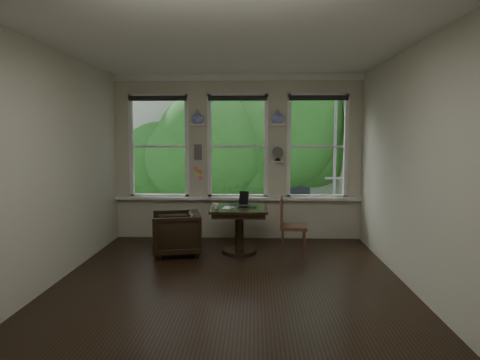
{
  "coord_description": "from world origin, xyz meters",
  "views": [
    {
      "loc": [
        0.32,
        -5.62,
        1.89
      ],
      "look_at": [
        0.09,
        0.9,
        1.22
      ],
      "focal_mm": 32.0,
      "sensor_mm": 36.0,
      "label": 1
    }
  ],
  "objects_px": {
    "table": "(239,230)",
    "laptop": "(246,207)",
    "side_chair_right": "(294,226)",
    "mug": "(216,206)",
    "armchair_left": "(176,233)"
  },
  "relations": [
    {
      "from": "side_chair_right",
      "to": "laptop",
      "type": "relative_size",
      "value": 2.52
    },
    {
      "from": "armchair_left",
      "to": "side_chair_right",
      "type": "distance_m",
      "value": 1.88
    },
    {
      "from": "armchair_left",
      "to": "mug",
      "type": "relative_size",
      "value": 8.59
    },
    {
      "from": "side_chair_right",
      "to": "mug",
      "type": "relative_size",
      "value": 10.43
    },
    {
      "from": "table",
      "to": "armchair_left",
      "type": "height_order",
      "value": "table"
    },
    {
      "from": "mug",
      "to": "table",
      "type": "bearing_deg",
      "value": 22.12
    },
    {
      "from": "mug",
      "to": "laptop",
      "type": "bearing_deg",
      "value": 14.93
    },
    {
      "from": "armchair_left",
      "to": "laptop",
      "type": "xyz_separation_m",
      "value": [
        1.11,
        0.11,
        0.42
      ]
    },
    {
      "from": "table",
      "to": "laptop",
      "type": "bearing_deg",
      "value": -12.78
    },
    {
      "from": "table",
      "to": "laptop",
      "type": "relative_size",
      "value": 2.47
    },
    {
      "from": "table",
      "to": "armchair_left",
      "type": "bearing_deg",
      "value": -172.69
    },
    {
      "from": "laptop",
      "to": "mug",
      "type": "height_order",
      "value": "mug"
    },
    {
      "from": "side_chair_right",
      "to": "mug",
      "type": "distance_m",
      "value": 1.28
    },
    {
      "from": "side_chair_right",
      "to": "laptop",
      "type": "xyz_separation_m",
      "value": [
        -0.76,
        0.05,
        0.3
      ]
    },
    {
      "from": "table",
      "to": "mug",
      "type": "distance_m",
      "value": 0.57
    }
  ]
}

